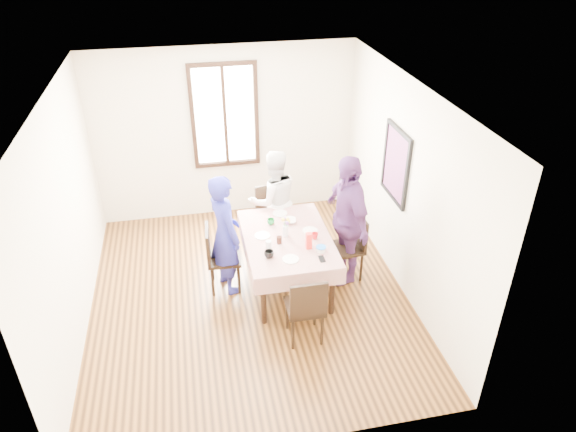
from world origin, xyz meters
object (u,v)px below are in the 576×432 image
object	(u,v)px
chair_right	(346,248)
chair_near	(305,306)
person_left	(224,234)
person_right	(346,220)
person_far	(274,200)
dining_table	(287,262)
chair_left	(224,258)
chair_far	(274,218)

from	to	relation	value
chair_right	chair_near	world-z (taller)	same
person_left	person_right	world-z (taller)	person_right
person_far	dining_table	bearing A→B (deg)	82.18
person_left	dining_table	bearing A→B (deg)	-118.91
chair_right	person_right	bearing A→B (deg)	85.38
chair_left	chair_right	size ratio (longest dim) A/B	1.00
chair_right	person_far	size ratio (longest dim) A/B	0.60
dining_table	chair_right	world-z (taller)	chair_right
dining_table	person_left	size ratio (longest dim) A/B	0.88
dining_table	person_left	bearing A→B (deg)	170.18
chair_near	person_right	bearing A→B (deg)	53.29
chair_far	person_far	bearing A→B (deg)	80.71
chair_left	person_right	size ratio (longest dim) A/B	0.51
dining_table	chair_near	xyz separation A→B (m)	(0.00, -0.99, 0.08)
chair_far	person_right	bearing A→B (deg)	120.26
dining_table	chair_left	bearing A→B (deg)	170.44
chair_left	person_far	size ratio (longest dim) A/B	0.60
chair_right	chair_far	xyz separation A→B (m)	(-0.80, 0.95, 0.00)
chair_far	person_left	size ratio (longest dim) A/B	0.56
dining_table	chair_near	size ratio (longest dim) A/B	1.59
chair_left	chair_near	bearing A→B (deg)	39.03
chair_left	chair_right	bearing A→B (deg)	90.34
chair_left	chair_far	size ratio (longest dim) A/B	1.00
chair_right	person_far	xyz separation A→B (m)	(-0.80, 0.93, 0.30)
dining_table	person_right	xyz separation A→B (m)	(0.78, 0.05, 0.52)
person_right	chair_right	bearing A→B (deg)	81.83
person_left	chair_near	bearing A→B (deg)	-164.36
chair_left	person_far	bearing A→B (deg)	139.79
dining_table	person_far	size ratio (longest dim) A/B	0.95
chair_right	chair_far	size ratio (longest dim) A/B	1.00
person_right	chair_near	bearing A→B (deg)	-45.18
chair_left	dining_table	bearing A→B (deg)	84.00
chair_far	person_right	distance (m)	1.31
chair_far	chair_near	xyz separation A→B (m)	(0.00, -1.99, 0.00)
chair_left	chair_far	world-z (taller)	same
chair_far	person_far	xyz separation A→B (m)	(0.00, -0.02, 0.30)
chair_far	chair_near	size ratio (longest dim) A/B	1.00
chair_far	person_left	xyz separation A→B (m)	(-0.78, -0.86, 0.36)
dining_table	chair_left	size ratio (longest dim) A/B	1.59
person_far	chair_far	bearing A→B (deg)	-97.82
person_left	person_right	xyz separation A→B (m)	(1.57, -0.09, 0.08)
chair_right	chair_far	bearing A→B (deg)	35.69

